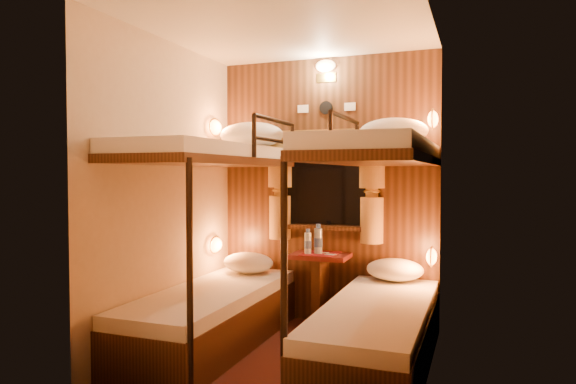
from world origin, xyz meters
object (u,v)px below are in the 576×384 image
at_px(bunk_left, 212,275).
at_px(table, 320,280).
at_px(bottle_left, 308,243).
at_px(bottle_right, 318,241).
at_px(bunk_right, 377,288).

xyz_separation_m(bunk_left, table, (0.65, 0.78, -0.14)).
height_order(bunk_left, bottle_left, bunk_left).
bearing_deg(bottle_right, table, 36.83).
relative_size(bunk_left, bottle_right, 7.19).
distance_m(bunk_left, bunk_right, 1.30).
relative_size(bunk_left, bottle_left, 8.54).
height_order(table, bottle_left, bottle_left).
bearing_deg(bottle_right, bunk_left, -129.40).
relative_size(bottle_left, bottle_right, 0.84).
bearing_deg(bottle_left, bunk_right, -44.01).
xyz_separation_m(table, bottle_left, (-0.10, -0.06, 0.33)).
xyz_separation_m(bunk_right, bottle_right, (-0.66, 0.77, 0.21)).
distance_m(bunk_left, bottle_left, 0.93).
distance_m(bunk_right, table, 1.02).
relative_size(bunk_right, bottle_left, 8.54).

